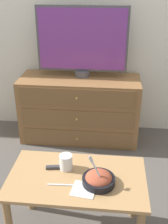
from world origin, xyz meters
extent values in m
plane|color=#56514C|center=(0.00, 0.00, 0.00)|extent=(12.00, 12.00, 0.00)
cube|color=olive|center=(-0.02, -0.25, 0.31)|extent=(1.13, 0.43, 0.63)
cube|color=brown|center=(-0.02, -0.46, 0.10)|extent=(1.04, 0.01, 0.17)
sphere|color=tan|center=(-0.02, -0.47, 0.10)|extent=(0.02, 0.02, 0.02)
cube|color=brown|center=(-0.02, -0.46, 0.31)|extent=(1.04, 0.01, 0.17)
sphere|color=tan|center=(-0.02, -0.47, 0.31)|extent=(0.02, 0.02, 0.02)
cube|color=brown|center=(-0.02, -0.46, 0.52)|extent=(1.04, 0.01, 0.17)
sphere|color=tan|center=(-0.02, -0.47, 0.52)|extent=(0.02, 0.02, 0.02)
cylinder|color=#515156|center=(0.00, -0.17, 0.66)|extent=(0.14, 0.14, 0.05)
cube|color=#515156|center=(0.00, -0.17, 0.98)|extent=(0.83, 0.04, 0.59)
cube|color=#7A3893|center=(0.00, -0.19, 0.98)|extent=(0.79, 0.01, 0.55)
cube|color=tan|center=(0.11, -1.46, 0.46)|extent=(0.79, 0.46, 0.02)
cylinder|color=#9C7549|center=(-0.25, -1.26, 0.22)|extent=(0.04, 0.04, 0.45)
cylinder|color=#9C7549|center=(0.47, -1.26, 0.22)|extent=(0.04, 0.04, 0.45)
cylinder|color=black|center=(0.24, -1.50, 0.49)|extent=(0.18, 0.18, 0.04)
ellipsoid|color=#AD4C33|center=(0.24, -1.50, 0.50)|extent=(0.15, 0.15, 0.07)
cube|color=silver|center=(0.23, -1.52, 0.56)|extent=(0.08, 0.04, 0.14)
cube|color=silver|center=(0.19, -1.51, 0.63)|extent=(0.03, 0.03, 0.03)
cylinder|color=beige|center=(0.04, -1.38, 0.49)|extent=(0.07, 0.07, 0.06)
cylinder|color=white|center=(0.04, -1.38, 0.51)|extent=(0.08, 0.08, 0.09)
cube|color=white|center=(0.16, -1.56, 0.47)|extent=(0.14, 0.14, 0.00)
cube|color=silver|center=(0.03, -1.54, 0.47)|extent=(0.16, 0.02, 0.01)
cube|color=#38383D|center=(-0.01, -1.39, 0.47)|extent=(0.15, 0.05, 0.02)
camera|label=1|loc=(0.28, -2.72, 1.51)|focal=45.00mm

